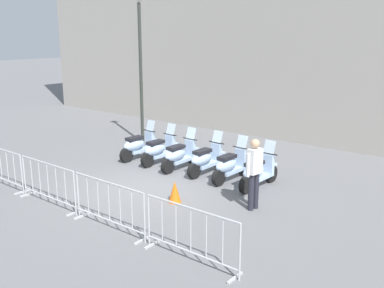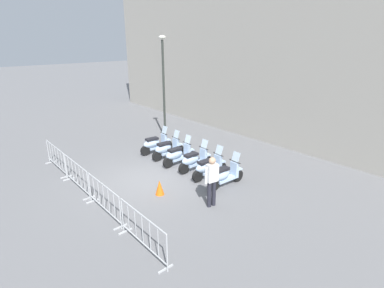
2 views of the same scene
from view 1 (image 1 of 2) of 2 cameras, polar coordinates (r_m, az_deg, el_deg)
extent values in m
plane|color=slate|center=(12.07, -5.61, -5.74)|extent=(120.00, 120.00, 0.00)
cylinder|color=black|center=(15.29, -4.97, -0.51)|extent=(0.17, 0.49, 0.48)
cylinder|color=black|center=(14.50, -8.52, -1.44)|extent=(0.17, 0.49, 0.48)
cube|color=#A8C1E0|center=(14.88, -6.70, -0.81)|extent=(0.33, 0.88, 0.10)
ellipsoid|color=#A8C1E0|center=(14.64, -7.54, -0.12)|extent=(0.41, 0.86, 0.40)
cube|color=black|center=(14.60, -7.48, 0.74)|extent=(0.32, 0.62, 0.10)
cube|color=#A8C1E0|center=(15.09, -5.51, 0.49)|extent=(0.35, 0.16, 0.60)
cylinder|color=black|center=(15.02, -5.54, 1.72)|extent=(0.56, 0.07, 0.04)
cube|color=silver|center=(15.01, -5.42, 2.42)|extent=(0.33, 0.16, 0.35)
cube|color=#A8C1E0|center=(15.23, -5.00, 0.47)|extent=(0.22, 0.33, 0.06)
cylinder|color=black|center=(14.72, -2.36, -1.05)|extent=(0.16, 0.48, 0.48)
cylinder|color=black|center=(13.86, -5.81, -2.08)|extent=(0.16, 0.48, 0.48)
cube|color=#A8C1E0|center=(14.27, -4.04, -1.40)|extent=(0.31, 0.88, 0.10)
ellipsoid|color=#A8C1E0|center=(14.01, -4.85, -0.68)|extent=(0.39, 0.85, 0.40)
cube|color=black|center=(13.98, -4.78, 0.21)|extent=(0.30, 0.61, 0.10)
cube|color=#A8C1E0|center=(14.50, -2.87, -0.02)|extent=(0.34, 0.15, 0.60)
cylinder|color=black|center=(14.43, -2.89, 1.25)|extent=(0.56, 0.05, 0.04)
cube|color=silver|center=(14.42, -2.76, 1.98)|extent=(0.32, 0.15, 0.35)
cube|color=#A8C1E0|center=(14.65, -2.37, -0.03)|extent=(0.21, 0.33, 0.06)
cylinder|color=black|center=(14.10, 0.23, -1.72)|extent=(0.15, 0.48, 0.48)
cylinder|color=black|center=(13.19, -3.16, -2.86)|extent=(0.15, 0.48, 0.48)
cube|color=#A8C1E0|center=(13.63, -1.41, -2.11)|extent=(0.30, 0.87, 0.10)
ellipsoid|color=#A8C1E0|center=(13.36, -2.19, -1.38)|extent=(0.38, 0.85, 0.40)
cube|color=black|center=(13.32, -2.11, -0.44)|extent=(0.29, 0.61, 0.10)
cube|color=#A8C1E0|center=(13.87, -0.25, -0.66)|extent=(0.34, 0.15, 0.60)
cylinder|color=black|center=(13.79, -0.25, 0.67)|extent=(0.56, 0.05, 0.04)
cube|color=silver|center=(13.79, -0.12, 1.43)|extent=(0.32, 0.15, 0.35)
cube|color=#A8C1E0|center=(14.02, 0.23, -0.66)|extent=(0.21, 0.32, 0.06)
cylinder|color=black|center=(13.66, 3.64, -2.27)|extent=(0.16, 0.49, 0.48)
cylinder|color=black|center=(12.73, 0.28, -3.48)|extent=(0.16, 0.49, 0.48)
cube|color=#A8C1E0|center=(13.18, 2.02, -2.69)|extent=(0.32, 0.88, 0.10)
ellipsoid|color=#A8C1E0|center=(12.90, 1.26, -1.94)|extent=(0.39, 0.85, 0.40)
cube|color=black|center=(12.86, 1.35, -0.97)|extent=(0.30, 0.61, 0.10)
cube|color=#A8C1E0|center=(13.43, 3.18, -1.18)|extent=(0.35, 0.15, 0.60)
cylinder|color=black|center=(13.35, 3.20, 0.19)|extent=(0.56, 0.06, 0.04)
cube|color=silver|center=(13.34, 3.34, 0.98)|extent=(0.33, 0.15, 0.35)
cube|color=#A8C1E0|center=(13.59, 3.66, -1.18)|extent=(0.21, 0.33, 0.06)
cylinder|color=black|center=(13.12, 6.79, -3.04)|extent=(0.16, 0.49, 0.48)
cylinder|color=black|center=(12.16, 3.49, -4.35)|extent=(0.16, 0.49, 0.48)
cube|color=#A8C1E0|center=(12.62, 5.21, -3.50)|extent=(0.32, 0.88, 0.10)
ellipsoid|color=#A8C1E0|center=(12.34, 4.47, -2.74)|extent=(0.40, 0.86, 0.40)
cube|color=black|center=(12.30, 4.58, -1.72)|extent=(0.31, 0.61, 0.10)
cube|color=#A8C1E0|center=(12.89, 6.36, -1.91)|extent=(0.35, 0.16, 0.60)
cylinder|color=black|center=(12.80, 6.40, -0.49)|extent=(0.56, 0.06, 0.04)
cube|color=silver|center=(12.80, 6.55, 0.34)|extent=(0.33, 0.16, 0.35)
cube|color=#A8C1E0|center=(13.05, 6.83, -1.90)|extent=(0.22, 0.33, 0.06)
cylinder|color=black|center=(12.64, 10.23, -3.84)|extent=(0.17, 0.49, 0.48)
cylinder|color=black|center=(11.65, 7.03, -5.29)|extent=(0.17, 0.49, 0.48)
cube|color=#A8C1E0|center=(12.12, 8.70, -4.35)|extent=(0.33, 0.88, 0.10)
ellipsoid|color=#A8C1E0|center=(11.83, 8.01, -3.58)|extent=(0.41, 0.86, 0.40)
cube|color=black|center=(11.79, 8.13, -2.53)|extent=(0.32, 0.62, 0.10)
cube|color=#A8C1E0|center=(12.40, 9.84, -2.68)|extent=(0.35, 0.16, 0.60)
cylinder|color=black|center=(12.31, 9.90, -1.21)|extent=(0.56, 0.07, 0.04)
cube|color=silver|center=(12.30, 10.06, -0.35)|extent=(0.33, 0.16, 0.35)
cube|color=#A8C1E0|center=(12.56, 10.28, -2.67)|extent=(0.22, 0.33, 0.06)
cube|color=#B2B5B7|center=(12.53, -21.25, -5.83)|extent=(0.05, 0.44, 0.04)
cylinder|color=#B2B5B7|center=(12.30, -21.26, -3.71)|extent=(0.04, 0.04, 1.05)
cylinder|color=#B2B5B7|center=(13.30, -23.45, -4.17)|extent=(2.13, 0.06, 0.04)
cylinder|color=#B2B5B7|center=(13.18, -23.64, -2.38)|extent=(0.02, 0.02, 0.87)
cylinder|color=#B2B5B7|center=(12.88, -22.89, -2.67)|extent=(0.02, 0.02, 0.87)
cylinder|color=#B2B5B7|center=(12.57, -22.11, -2.98)|extent=(0.02, 0.02, 0.87)
cube|color=#B2B5B7|center=(12.29, -20.56, -6.15)|extent=(0.05, 0.44, 0.04)
cube|color=#B2B5B7|center=(10.74, -15.10, -8.65)|extent=(0.05, 0.44, 0.04)
cylinder|color=#B2B5B7|center=(12.20, -20.97, -3.83)|extent=(0.04, 0.04, 1.05)
cylinder|color=#B2B5B7|center=(10.49, -15.00, -6.23)|extent=(0.04, 0.04, 1.05)
cylinder|color=#B2B5B7|center=(11.18, -18.42, -2.40)|extent=(2.13, 0.06, 0.04)
cylinder|color=#B2B5B7|center=(11.44, -18.08, -6.58)|extent=(2.13, 0.06, 0.04)
cylinder|color=#B2B5B7|center=(11.88, -20.14, -3.77)|extent=(0.02, 0.02, 0.87)
cylinder|color=#B2B5B7|center=(11.59, -19.22, -4.13)|extent=(0.02, 0.02, 0.87)
cylinder|color=#B2B5B7|center=(11.30, -18.25, -4.51)|extent=(0.02, 0.02, 0.87)
cylinder|color=#B2B5B7|center=(11.02, -17.23, -4.91)|extent=(0.02, 0.02, 0.87)
cylinder|color=#B2B5B7|center=(10.74, -16.16, -5.33)|extent=(0.02, 0.02, 0.87)
cube|color=#B2B5B7|center=(10.52, -14.15, -9.08)|extent=(0.05, 0.44, 0.04)
cube|color=#B2B5B7|center=(9.16, -6.51, -12.35)|extent=(0.05, 0.44, 0.04)
cylinder|color=#B2B5B7|center=(10.40, -14.60, -6.39)|extent=(0.04, 0.04, 1.05)
cylinder|color=#B2B5B7|center=(8.89, -6.21, -9.59)|extent=(0.04, 0.04, 1.05)
cylinder|color=#B2B5B7|center=(9.43, -10.89, -4.93)|extent=(2.13, 0.06, 0.04)
cylinder|color=#B2B5B7|center=(9.75, -10.66, -9.77)|extent=(2.13, 0.06, 0.04)
cylinder|color=#B2B5B7|center=(10.10, -13.41, -6.39)|extent=(0.02, 0.02, 0.87)
cylinder|color=#B2B5B7|center=(9.84, -12.13, -6.87)|extent=(0.02, 0.02, 0.87)
cylinder|color=#B2B5B7|center=(9.58, -10.77, -7.39)|extent=(0.02, 0.02, 0.87)
cylinder|color=#B2B5B7|center=(9.33, -9.34, -7.92)|extent=(0.02, 0.02, 0.87)
cylinder|color=#B2B5B7|center=(9.09, -7.82, -8.48)|extent=(0.02, 0.02, 0.87)
cube|color=#B2B5B7|center=(8.97, -5.17, -12.90)|extent=(0.05, 0.44, 0.04)
cube|color=#B2B5B7|center=(7.90, 5.60, -16.93)|extent=(0.05, 0.44, 0.04)
cylinder|color=#B2B5B7|center=(8.81, -5.64, -9.80)|extent=(0.04, 0.04, 1.05)
cylinder|color=#B2B5B7|center=(7.61, 6.25, -13.86)|extent=(0.04, 0.04, 1.05)
cylinder|color=#B2B5B7|center=(7.95, -0.18, -8.34)|extent=(2.13, 0.06, 0.04)
cylinder|color=#B2B5B7|center=(8.32, -0.18, -13.88)|extent=(2.13, 0.06, 0.04)
cylinder|color=#B2B5B7|center=(8.55, -3.93, -9.88)|extent=(0.02, 0.02, 0.87)
cylinder|color=#B2B5B7|center=(8.33, -2.11, -10.51)|extent=(0.02, 0.02, 0.87)
cylinder|color=#B2B5B7|center=(8.13, -0.18, -11.17)|extent=(0.02, 0.02, 0.87)
cylinder|color=#B2B5B7|center=(7.93, 1.86, -11.85)|extent=(0.02, 0.02, 0.87)
cylinder|color=#B2B5B7|center=(7.75, 4.00, -12.55)|extent=(0.02, 0.02, 0.87)
cylinder|color=#2D332D|center=(16.65, -6.66, 8.86)|extent=(0.12, 0.12, 5.18)
cylinder|color=#23232D|center=(10.53, 7.68, -6.23)|extent=(0.14, 0.14, 0.90)
cylinder|color=#23232D|center=(10.66, 8.30, -5.99)|extent=(0.14, 0.14, 0.90)
cube|color=silver|center=(10.36, 8.13, -2.21)|extent=(0.27, 0.39, 0.60)
sphere|color=tan|center=(10.25, 8.22, 0.04)|extent=(0.22, 0.22, 0.22)
cylinder|color=silver|center=(10.20, 7.31, -2.73)|extent=(0.09, 0.09, 0.55)
cylinder|color=silver|center=(10.55, 8.92, -2.23)|extent=(0.09, 0.09, 0.55)
cone|color=orange|center=(10.97, -2.25, -6.23)|extent=(0.32, 0.32, 0.55)
camera|label=2|loc=(2.91, 71.19, 28.93)|focal=28.12mm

